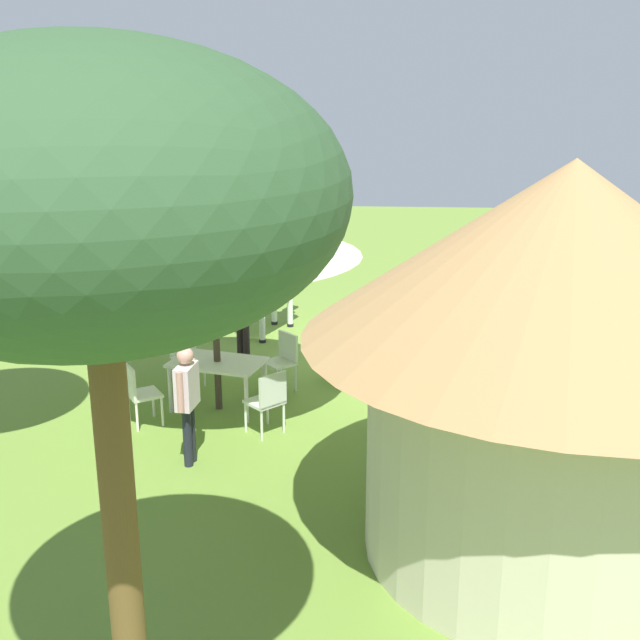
# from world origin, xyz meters

# --- Properties ---
(ground_plane) EXTENTS (36.00, 36.00, 0.00)m
(ground_plane) POSITION_xyz_m (0.00, 0.00, 0.00)
(ground_plane) COLOR olive
(thatched_hut) EXTENTS (4.96, 4.96, 3.96)m
(thatched_hut) POSITION_xyz_m (-1.89, 5.36, 2.29)
(thatched_hut) COLOR beige
(thatched_hut) RESTS_ON ground_plane
(shade_umbrella) EXTENTS (4.17, 4.17, 3.17)m
(shade_umbrella) POSITION_xyz_m (2.15, 2.00, 2.73)
(shade_umbrella) COLOR #40342B
(shade_umbrella) RESTS_ON ground_plane
(patio_dining_table) EXTENTS (1.47, 1.11, 0.74)m
(patio_dining_table) POSITION_xyz_m (2.15, 2.00, 0.65)
(patio_dining_table) COLOR silver
(patio_dining_table) RESTS_ON ground_plane
(patio_chair_west_end) EXTENTS (0.61, 0.61, 0.90)m
(patio_chair_west_end) POSITION_xyz_m (1.29, 1.17, 0.52)
(patio_chair_west_end) COLOR silver
(patio_chair_west_end) RESTS_ON ground_plane
(patio_chair_near_hut) EXTENTS (0.60, 0.60, 0.90)m
(patio_chair_near_hut) POSITION_xyz_m (2.85, 1.04, 0.52)
(patio_chair_near_hut) COLOR white
(patio_chair_near_hut) RESTS_ON ground_plane
(patio_chair_near_lawn) EXTENTS (0.60, 0.60, 0.90)m
(patio_chair_near_lawn) POSITION_xyz_m (3.13, 2.68, 0.52)
(patio_chair_near_lawn) COLOR white
(patio_chair_near_lawn) RESTS_ON ground_plane
(patio_chair_east_end) EXTENTS (0.61, 0.61, 0.90)m
(patio_chair_east_end) POSITION_xyz_m (1.29, 2.84, 0.52)
(patio_chair_east_end) COLOR silver
(patio_chair_east_end) RESTS_ON ground_plane
(guest_beside_umbrella) EXTENTS (0.23, 0.55, 1.54)m
(guest_beside_umbrella) POSITION_xyz_m (2.16, 3.76, 0.93)
(guest_beside_umbrella) COLOR black
(guest_beside_umbrella) RESTS_ON ground_plane
(guest_behind_table) EXTENTS (0.49, 0.38, 1.56)m
(guest_behind_table) POSITION_xyz_m (2.08, 0.18, 0.94)
(guest_behind_table) COLOR black
(guest_behind_table) RESTS_ON ground_plane
(standing_watcher) EXTENTS (0.50, 0.45, 1.71)m
(standing_watcher) POSITION_xyz_m (-1.68, -2.44, 1.03)
(standing_watcher) COLOR black
(standing_watcher) RESTS_ON ground_plane
(striped_lounge_chair) EXTENTS (0.96, 0.90, 0.64)m
(striped_lounge_chair) POSITION_xyz_m (0.20, 0.55, 0.26)
(striped_lounge_chair) COLOR #289D79
(striped_lounge_chair) RESTS_ON ground_plane
(zebra_nearest_camera) EXTENTS (1.52, 1.99, 1.58)m
(zebra_nearest_camera) POSITION_xyz_m (-2.74, 1.12, 1.04)
(zebra_nearest_camera) COLOR silver
(zebra_nearest_camera) RESTS_ON ground_plane
(zebra_by_umbrella) EXTENTS (1.13, 2.02, 1.55)m
(zebra_by_umbrella) POSITION_xyz_m (1.90, -1.73, 1.01)
(zebra_by_umbrella) COLOR silver
(zebra_by_umbrella) RESTS_ON ground_plane
(acacia_tree_left_background) EXTENTS (2.90, 2.90, 4.88)m
(acacia_tree_left_background) POSITION_xyz_m (1.44, 8.35, 3.99)
(acacia_tree_left_background) COLOR brown
(acacia_tree_left_background) RESTS_ON ground_plane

